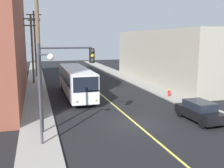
# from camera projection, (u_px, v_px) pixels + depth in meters

# --- Properties ---
(ground_plane) EXTENTS (120.00, 120.00, 0.00)m
(ground_plane) POSITION_uv_depth(u_px,v_px,m) (136.00, 124.00, 20.21)
(ground_plane) COLOR black
(sidewalk_left) EXTENTS (2.50, 90.00, 0.15)m
(sidewalk_left) POSITION_uv_depth(u_px,v_px,m) (37.00, 100.00, 27.65)
(sidewalk_left) COLOR gray
(sidewalk_left) RESTS_ON ground
(sidewalk_right) EXTENTS (2.50, 90.00, 0.15)m
(sidewalk_right) POSITION_uv_depth(u_px,v_px,m) (162.00, 92.00, 31.66)
(sidewalk_right) COLOR gray
(sidewalk_right) RESTS_ON ground
(lane_stripe_center) EXTENTS (0.16, 60.00, 0.01)m
(lane_stripe_center) POSITION_uv_depth(u_px,v_px,m) (94.00, 88.00, 34.39)
(lane_stripe_center) COLOR #D8CC4C
(lane_stripe_center) RESTS_ON ground
(building_right_warehouse) EXTENTS (12.00, 25.83, 7.65)m
(building_right_warehouse) POSITION_uv_depth(u_px,v_px,m) (182.00, 56.00, 40.25)
(building_right_warehouse) COLOR gray
(building_right_warehouse) RESTS_ON ground
(city_bus) EXTENTS (2.60, 12.17, 3.20)m
(city_bus) POSITION_uv_depth(u_px,v_px,m) (76.00, 80.00, 29.46)
(city_bus) COLOR silver
(city_bus) RESTS_ON ground
(parked_car_black) EXTENTS (1.89, 4.43, 1.62)m
(parked_car_black) POSITION_uv_depth(u_px,v_px,m) (199.00, 111.00, 20.65)
(parked_car_black) COLOR black
(parked_car_black) RESTS_ON ground
(utility_pole_near) EXTENTS (2.40, 0.28, 11.27)m
(utility_pole_near) POSITION_uv_depth(u_px,v_px,m) (38.00, 41.00, 19.75)
(utility_pole_near) COLOR brown
(utility_pole_near) RESTS_ON sidewalk_left
(utility_pole_mid) EXTENTS (2.40, 0.28, 9.57)m
(utility_pole_mid) POSITION_uv_depth(u_px,v_px,m) (32.00, 46.00, 36.73)
(utility_pole_mid) COLOR brown
(utility_pole_mid) RESTS_ON sidewalk_left
(utility_pole_far) EXTENTS (2.40, 0.28, 10.72)m
(utility_pole_far) POSITION_uv_depth(u_px,v_px,m) (35.00, 41.00, 43.36)
(utility_pole_far) COLOR brown
(utility_pole_far) RESTS_ON sidewalk_left
(traffic_signal_left_corner) EXTENTS (3.75, 0.48, 6.00)m
(traffic_signal_left_corner) POSITION_uv_depth(u_px,v_px,m) (64.00, 71.00, 17.71)
(traffic_signal_left_corner) COLOR #2D2D33
(traffic_signal_left_corner) RESTS_ON sidewalk_left
(street_lamp_left) EXTENTS (0.98, 0.40, 5.50)m
(street_lamp_left) POSITION_uv_depth(u_px,v_px,m) (43.00, 85.00, 15.44)
(street_lamp_left) COLOR #38383D
(street_lamp_left) RESTS_ON sidewalk_left
(fire_hydrant) EXTENTS (0.44, 0.26, 0.84)m
(fire_hydrant) POSITION_uv_depth(u_px,v_px,m) (169.00, 92.00, 29.08)
(fire_hydrant) COLOR red
(fire_hydrant) RESTS_ON sidewalk_right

